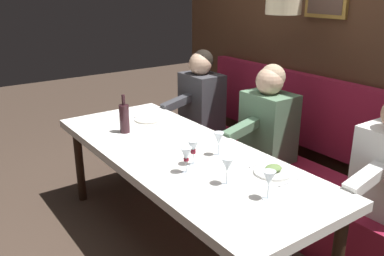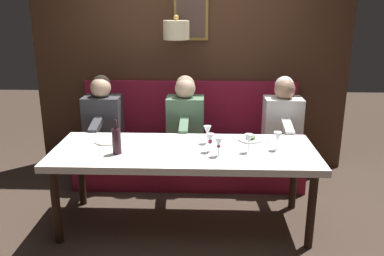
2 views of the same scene
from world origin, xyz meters
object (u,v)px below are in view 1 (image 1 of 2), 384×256
diner_near (268,117)px  diner_middle (201,94)px  wine_glass_2 (193,148)px  wine_glass_3 (269,179)px  wine_bottle (124,118)px  dining_table (181,160)px  wine_glass_4 (227,166)px  wine_glass_0 (219,139)px  wine_glass_1 (186,155)px

diner_near → diner_middle: 0.91m
wine_glass_2 → wine_glass_3: (0.07, -0.59, 0.00)m
diner_near → wine_bottle: (-1.02, 0.53, 0.04)m
dining_table → wine_glass_4: size_ratio=14.18×
dining_table → wine_glass_0: size_ratio=14.18×
diner_near → wine_bottle: size_ratio=2.64×
dining_table → wine_glass_4: wine_glass_4 is taller
wine_glass_0 → wine_glass_1: (-0.33, -0.09, -0.00)m
wine_glass_3 → wine_bottle: size_ratio=0.55×
diner_near → wine_glass_1: diner_near is taller
diner_middle → wine_bottle: size_ratio=2.64×
dining_table → wine_glass_0: bearing=-50.2°
wine_glass_0 → wine_glass_3: 0.63m
diner_middle → wine_glass_3: (-0.87, -1.76, 0.04)m
diner_near → wine_glass_4: size_ratio=4.82×
wine_glass_1 → diner_near: bearing=17.8°
dining_table → wine_glass_3: 0.84m
dining_table → diner_near: diner_near is taller
diner_near → wine_glass_0: size_ratio=4.82×
diner_near → dining_table: bearing=-177.6°
dining_table → wine_glass_1: bearing=-118.1°
wine_glass_2 → diner_near: bearing=15.7°
diner_near → wine_glass_1: bearing=-162.2°
dining_table → wine_glass_1: (-0.16, -0.30, 0.18)m
wine_glass_0 → wine_glass_3: (-0.16, -0.61, 0.00)m
diner_middle → wine_glass_2: 1.50m
dining_table → diner_middle: diner_middle is taller
wine_glass_0 → wine_glass_2: size_ratio=1.00×
dining_table → wine_glass_2: 0.30m
diner_middle → wine_glass_4: bearing=-122.0°
diner_near → wine_glass_0: 0.75m
dining_table → wine_glass_1: 0.38m
wine_glass_1 → wine_bottle: bearing=88.4°
wine_glass_0 → diner_near: bearing=18.6°
wine_glass_3 → wine_bottle: (-0.15, 1.38, -0.00)m
dining_table → wine_glass_2: size_ratio=14.18×
wine_glass_0 → diner_middle: bearing=58.2°
wine_glass_3 → wine_bottle: wine_bottle is taller
wine_glass_0 → dining_table: bearing=129.8°
wine_glass_4 → wine_bottle: 1.13m
dining_table → diner_near: 0.89m
dining_table → wine_glass_3: size_ratio=14.18×
diner_near → wine_glass_2: diner_near is taller
wine_glass_2 → wine_glass_4: (-0.00, -0.33, 0.00)m
diner_middle → wine_glass_3: bearing=-116.3°
wine_glass_1 → wine_bottle: 0.87m
wine_glass_1 → diner_middle: bearing=50.0°
wine_glass_3 → wine_glass_4: size_ratio=1.00×
wine_glass_2 → wine_glass_3: size_ratio=1.00×
wine_glass_2 → dining_table: bearing=76.1°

